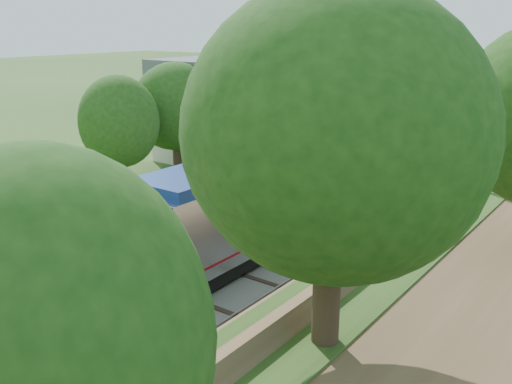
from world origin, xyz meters
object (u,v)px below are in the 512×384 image
Objects in this scene: lamppost_far at (107,226)px; signal_platform at (44,209)px; station_building at (214,110)px; signal_farside at (447,154)px.

lamppost_far is 3.83m from signal_platform.
signal_platform is at bearing -78.76° from lamppost_far.
station_building is at bearing 118.43° from lamppost_far.
lamppost_far is (10.44, -19.27, -1.78)m from station_building.
station_building is 1.43× the size of signal_platform.
station_building reaches higher than signal_farside.
station_building is at bearing 116.15° from signal_platform.
lamppost_far is 0.72× the size of signal_platform.
signal_farside is (20.20, -5.33, 0.18)m from station_building.
station_building is 21.99m from lamppost_far.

